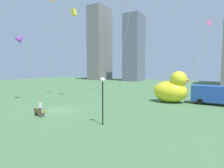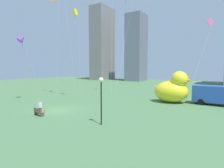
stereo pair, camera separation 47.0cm
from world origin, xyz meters
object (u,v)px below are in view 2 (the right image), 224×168
(giant_inflatable_duck, at_px, (172,89))
(kite_purple, at_px, (22,39))
(box_truck, at_px, (215,95))
(kite_orange, at_px, (54,6))
(kite_yellow, at_px, (75,13))
(park_bench, at_px, (38,112))
(lamppost, at_px, (101,89))
(person_child, at_px, (45,112))
(kite_red, at_px, (126,3))
(person_adult, at_px, (40,107))
(kite_pink, at_px, (209,27))

(giant_inflatable_duck, xyz_separation_m, kite_purple, (-21.33, -11.90, 8.17))
(giant_inflatable_duck, height_order, box_truck, giant_inflatable_duck)
(kite_orange, bearing_deg, kite_purple, -75.69)
(kite_orange, height_order, kite_yellow, kite_orange)
(park_bench, bearing_deg, lamppost, 8.91)
(kite_purple, bearing_deg, park_bench, -24.65)
(person_child, distance_m, lamppost, 8.08)
(kite_yellow, distance_m, kite_red, 8.91)
(lamppost, bearing_deg, kite_orange, 149.77)
(giant_inflatable_duck, height_order, kite_purple, kite_purple)
(box_truck, xyz_separation_m, kite_orange, (-29.40, -4.65, 16.72))
(person_adult, xyz_separation_m, kite_yellow, (-4.45, 10.72, 14.14))
(giant_inflatable_duck, bearing_deg, lamppost, -99.49)
(giant_inflatable_duck, relative_size, kite_yellow, 0.38)
(kite_purple, bearing_deg, box_truck, 25.82)
(park_bench, relative_size, kite_pink, 0.12)
(kite_pink, bearing_deg, kite_orange, -170.59)
(kite_pink, height_order, kite_purple, kite_pink)
(person_child, height_order, kite_red, kite_red)
(park_bench, distance_m, person_child, 0.74)
(giant_inflatable_duck, height_order, kite_pink, kite_pink)
(person_adult, distance_m, kite_orange, 24.77)
(person_child, bearing_deg, person_adult, 170.00)
(giant_inflatable_duck, relative_size, kite_pink, 0.47)
(person_adult, bearing_deg, kite_purple, 157.22)
(kite_yellow, bearing_deg, person_child, -62.87)
(park_bench, distance_m, kite_purple, 15.35)
(park_bench, relative_size, kite_yellow, 0.10)
(park_bench, height_order, kite_red, kite_red)
(park_bench, relative_size, kite_orange, 0.08)
(kite_orange, distance_m, kite_purple, 11.80)
(person_adult, xyz_separation_m, kite_pink, (15.90, 17.46, 10.63))
(giant_inflatable_duck, relative_size, lamppost, 1.32)
(park_bench, height_order, kite_orange, kite_orange)
(park_bench, distance_m, box_truck, 24.52)
(box_truck, bearing_deg, person_adult, -134.43)
(person_child, height_order, kite_orange, kite_orange)
(kite_pink, bearing_deg, kite_purple, -153.13)
(giant_inflatable_duck, relative_size, kite_red, 0.33)
(person_child, distance_m, giant_inflatable_duck, 19.27)
(person_child, xyz_separation_m, kite_red, (2.34, 14.76, 15.86))
(kite_yellow, bearing_deg, person_adult, -67.45)
(person_child, relative_size, kite_purple, 0.08)
(kite_orange, bearing_deg, box_truck, 8.99)
(person_adult, xyz_separation_m, person_child, (1.14, -0.20, -0.40))
(park_bench, xyz_separation_m, lamppost, (8.02, 1.26, 3.06))
(kite_yellow, height_order, kite_purple, kite_yellow)
(lamppost, bearing_deg, giant_inflatable_duck, 80.51)
(park_bench, distance_m, kite_red, 22.18)
(person_child, bearing_deg, kite_red, 81.00)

